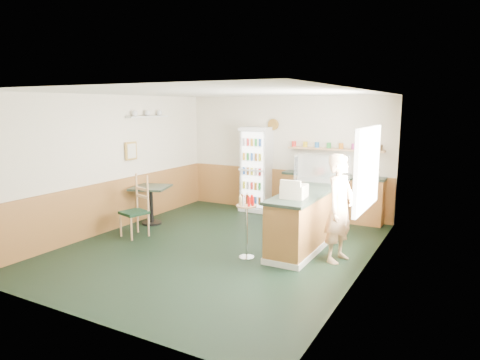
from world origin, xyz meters
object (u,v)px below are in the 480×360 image
Objects in this scene: cash_register at (294,191)px; cafe_chair at (137,204)px; drinks_fridge at (256,169)px; cafe_table at (151,198)px; display_case at (322,170)px; shopkeeper at (340,208)px; condiment_stand at (247,217)px.

cash_register is 3.15m from cafe_chair.
drinks_fridge is 3.27m from cash_register.
drinks_fridge is 2.59m from cafe_table.
display_case is at bearing -30.57° from drinks_fridge.
shopkeeper reaches higher than cafe_table.
drinks_fridge is 5.10× the size of cash_register.
cafe_chair is (-3.10, -0.30, -0.50)m from cash_register.
drinks_fridge is at bearing 84.11° from cafe_chair.
condiment_stand is at bearing 12.61° from cafe_chair.
shopkeeper is (0.70, -1.22, -0.41)m from display_case.
cafe_table is at bearing 126.85° from cafe_chair.
display_case reaches higher than cash_register.
condiment_stand is at bearing -17.38° from cafe_table.
shopkeeper is at bearing 22.46° from cafe_chair.
cash_register is (0.00, -1.42, -0.17)m from display_case.
cafe_chair is at bearing 109.43° from shopkeeper.
cash_register is 0.77m from shopkeeper.
display_case is (1.99, -1.18, 0.29)m from drinks_fridge.
cash_register is 0.22× the size of shopkeeper.
shopkeeper is 1.50m from condiment_stand.
drinks_fridge is at bearing 56.64° from cafe_table.
cafe_table is (-2.74, 0.86, -0.12)m from condiment_stand.
shopkeeper is (0.70, 0.20, -0.25)m from cash_register.
display_case is 1.47m from shopkeeper.
display_case reaches higher than condiment_stand.
drinks_fridge is at bearing 149.43° from display_case.
cafe_table is at bearing -123.36° from drinks_fridge.
cafe_table is (-1.41, -2.14, -0.43)m from drinks_fridge.
drinks_fridge is at bearing 123.57° from cash_register.
drinks_fridge is 3.12m from cafe_chair.
drinks_fridge reaches higher than condiment_stand.
shopkeeper reaches higher than display_case.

